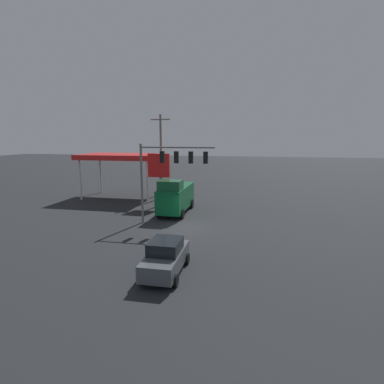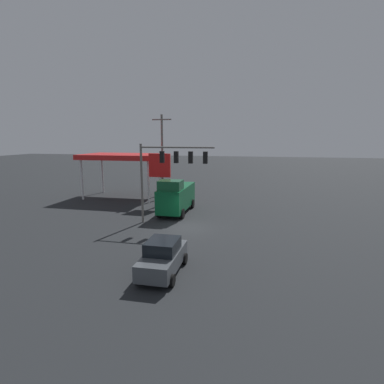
% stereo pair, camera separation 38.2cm
% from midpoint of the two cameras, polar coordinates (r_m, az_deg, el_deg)
% --- Properties ---
extents(ground_plane, '(200.00, 200.00, 0.00)m').
position_cam_midpoint_polar(ground_plane, '(25.50, -1.34, -6.79)').
color(ground_plane, black).
extents(traffic_signal_assembly, '(6.50, 0.43, 6.99)m').
position_cam_midpoint_polar(traffic_signal_assembly, '(25.63, -4.67, 5.30)').
color(traffic_signal_assembly, slate).
rests_on(traffic_signal_assembly, ground).
extents(utility_pole, '(2.40, 0.26, 10.24)m').
position_cam_midpoint_polar(utility_pole, '(37.08, -6.22, 7.02)').
color(utility_pole, slate).
rests_on(utility_pole, ground).
extents(gas_station_canopy, '(9.76, 6.21, 5.48)m').
position_cam_midpoint_polar(gas_station_canopy, '(38.65, -13.64, 6.47)').
color(gas_station_canopy, red).
rests_on(gas_station_canopy, ground).
extents(price_sign, '(2.43, 0.27, 5.81)m').
position_cam_midpoint_polar(price_sign, '(33.00, -6.67, 4.56)').
color(price_sign, silver).
rests_on(price_sign, ground).
extents(sedan_waiting, '(2.09, 4.42, 1.93)m').
position_cam_midpoint_polar(sedan_waiting, '(17.14, -5.70, -12.19)').
color(sedan_waiting, '#474C51').
rests_on(sedan_waiting, ground).
extents(delivery_truck, '(2.57, 6.80, 3.58)m').
position_cam_midpoint_polar(delivery_truck, '(30.03, -3.48, -0.85)').
color(delivery_truck, '#0C592D').
rests_on(delivery_truck, ground).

